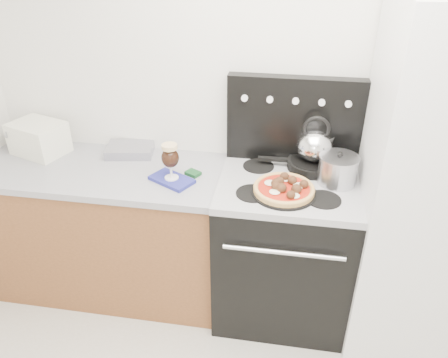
% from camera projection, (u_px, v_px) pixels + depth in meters
% --- Properties ---
extents(room_shell, '(3.52, 3.01, 2.52)m').
position_uv_depth(room_shell, '(263.00, 228.00, 1.46)').
color(room_shell, beige).
rests_on(room_shell, ground).
extents(base_cabinet, '(1.45, 0.60, 0.86)m').
position_uv_depth(base_cabinet, '(110.00, 232.00, 2.79)').
color(base_cabinet, brown).
rests_on(base_cabinet, ground).
extents(countertop, '(1.48, 0.63, 0.04)m').
position_uv_depth(countertop, '(100.00, 170.00, 2.57)').
color(countertop, '#9B9BA4').
rests_on(countertop, base_cabinet).
extents(stove_body, '(0.76, 0.65, 0.88)m').
position_uv_depth(stove_body, '(283.00, 251.00, 2.61)').
color(stove_body, black).
rests_on(stove_body, ground).
extents(cooktop, '(0.76, 0.65, 0.04)m').
position_uv_depth(cooktop, '(289.00, 185.00, 2.38)').
color(cooktop, '#ADADB2').
rests_on(cooktop, stove_body).
extents(backguard, '(0.76, 0.08, 0.50)m').
position_uv_depth(backguard, '(294.00, 120.00, 2.48)').
color(backguard, black).
rests_on(backguard, cooktop).
extents(fridge, '(0.64, 0.68, 1.90)m').
position_uv_depth(fridge, '(427.00, 191.00, 2.24)').
color(fridge, silver).
rests_on(fridge, ground).
extents(toaster_oven, '(0.37, 0.32, 0.19)m').
position_uv_depth(toaster_oven, '(39.00, 138.00, 2.67)').
color(toaster_oven, silver).
rests_on(toaster_oven, countertop).
extents(foil_sheet, '(0.31, 0.25, 0.06)m').
position_uv_depth(foil_sheet, '(130.00, 150.00, 2.69)').
color(foil_sheet, silver).
rests_on(foil_sheet, countertop).
extents(oven_mitt, '(0.28, 0.24, 0.02)m').
position_uv_depth(oven_mitt, '(172.00, 180.00, 2.41)').
color(oven_mitt, navy).
rests_on(oven_mitt, countertop).
extents(beer_glass, '(0.10, 0.10, 0.21)m').
position_uv_depth(beer_glass, '(170.00, 161.00, 2.35)').
color(beer_glass, black).
rests_on(beer_glass, oven_mitt).
extents(pizza_pan, '(0.40, 0.40, 0.01)m').
position_uv_depth(pizza_pan, '(284.00, 192.00, 2.27)').
color(pizza_pan, black).
rests_on(pizza_pan, cooktop).
extents(pizza, '(0.35, 0.35, 0.05)m').
position_uv_depth(pizza, '(284.00, 188.00, 2.26)').
color(pizza, gold).
rests_on(pizza, pizza_pan).
extents(skillet, '(0.28, 0.28, 0.05)m').
position_uv_depth(skillet, '(312.00, 164.00, 2.49)').
color(skillet, black).
rests_on(skillet, cooktop).
extents(tea_kettle, '(0.25, 0.25, 0.22)m').
position_uv_depth(tea_kettle, '(315.00, 143.00, 2.42)').
color(tea_kettle, silver).
rests_on(tea_kettle, skillet).
extents(stock_pot, '(0.21, 0.21, 0.15)m').
position_uv_depth(stock_pot, '(338.00, 171.00, 2.33)').
color(stock_pot, silver).
rests_on(stock_pot, cooktop).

